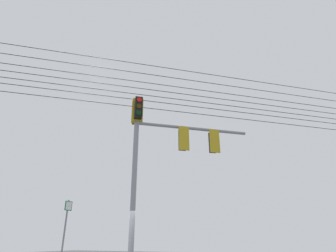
# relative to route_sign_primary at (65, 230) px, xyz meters

# --- Properties ---
(signal_mast_assembly) EXTENTS (4.17, 3.73, 7.06)m
(signal_mast_assembly) POSITION_rel_route_sign_primary_xyz_m (4.32, 0.35, 3.19)
(signal_mast_assembly) COLOR gray
(signal_mast_assembly) RESTS_ON ground
(route_sign_primary) EXTENTS (0.11, 0.36, 3.14)m
(route_sign_primary) POSITION_rel_route_sign_primary_xyz_m (0.00, 0.00, 0.00)
(route_sign_primary) COLOR slate
(route_sign_primary) RESTS_ON ground
(overhead_wire_span) EXTENTS (24.07, 20.81, 2.42)m
(overhead_wire_span) POSITION_rel_route_sign_primary_xyz_m (4.65, 0.64, 5.82)
(overhead_wire_span) COLOR black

